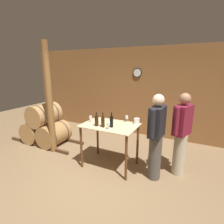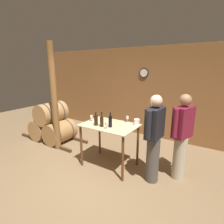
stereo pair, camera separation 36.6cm
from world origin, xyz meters
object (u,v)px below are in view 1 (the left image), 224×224
at_px(wine_bottle_left, 103,122).
at_px(wooden_post, 49,100).
at_px(wine_bottle_center, 111,121).
at_px(wine_glass_near_right, 127,117).
at_px(wine_bottle_far_left, 97,120).
at_px(ice_bucket, 137,121).
at_px(wine_glass_near_center, 108,124).
at_px(person_host, 156,136).
at_px(wine_glass_near_left, 91,118).
at_px(person_visitor_with_scarf, 181,133).

bearing_deg(wine_bottle_left, wooden_post, 174.55).
distance_m(wooden_post, wine_bottle_center, 1.74).
bearing_deg(wine_glass_near_right, wine_bottle_far_left, -131.13).
height_order(wine_bottle_left, ice_bucket, wine_bottle_left).
height_order(wine_bottle_left, wine_glass_near_center, wine_bottle_left).
xyz_separation_m(wine_bottle_far_left, person_host, (1.18, 0.17, -0.18)).
height_order(wine_glass_near_left, person_visitor_with_scarf, person_visitor_with_scarf).
relative_size(wine_glass_near_left, person_host, 0.08).
relative_size(wine_bottle_center, ice_bucket, 2.49).
distance_m(wine_bottle_far_left, wine_bottle_left, 0.15).
distance_m(wine_bottle_left, person_host, 1.06).
relative_size(ice_bucket, person_host, 0.07).
bearing_deg(person_visitor_with_scarf, wine_bottle_left, -159.19).
xyz_separation_m(wine_bottle_center, person_host, (0.87, 0.10, -0.19)).
distance_m(wine_bottle_center, wine_glass_near_right, 0.47).
height_order(wooden_post, wine_bottle_left, wooden_post).
bearing_deg(person_host, person_visitor_with_scarf, 42.08).
xyz_separation_m(wine_bottle_far_left, wine_glass_near_right, (0.45, 0.52, -0.01)).
height_order(wine_glass_near_left, person_host, person_host).
bearing_deg(wine_bottle_far_left, wine_glass_near_left, 146.07).
bearing_deg(wooden_post, wine_glass_near_right, 11.34).
bearing_deg(wine_bottle_center, wine_bottle_far_left, -166.49).
bearing_deg(person_host, wine_bottle_left, -170.10).
bearing_deg(wine_glass_near_right, wine_glass_near_left, -154.62).
bearing_deg(person_visitor_with_scarf, wine_glass_near_right, -178.98).
relative_size(wine_bottle_left, wine_glass_near_center, 2.16).
relative_size(wine_bottle_center, wine_glass_near_right, 2.11).
height_order(wine_glass_near_center, ice_bucket, wine_glass_near_center).
bearing_deg(ice_bucket, wooden_post, -170.60).
distance_m(wine_bottle_left, wine_glass_near_left, 0.45).
xyz_separation_m(wine_glass_near_center, person_visitor_with_scarf, (1.28, 0.60, -0.17)).
xyz_separation_m(wine_glass_near_left, ice_bucket, (0.95, 0.31, -0.03)).
relative_size(wooden_post, wine_glass_near_left, 20.37).
xyz_separation_m(wine_bottle_far_left, ice_bucket, (0.69, 0.49, -0.05)).
relative_size(ice_bucket, person_visitor_with_scarf, 0.07).
bearing_deg(wine_bottle_far_left, wine_bottle_center, 13.51).
relative_size(wine_bottle_center, person_visitor_with_scarf, 0.18).
xyz_separation_m(ice_bucket, person_visitor_with_scarf, (0.89, 0.05, -0.13)).
relative_size(wine_bottle_left, person_visitor_with_scarf, 0.18).
bearing_deg(wine_bottle_left, wine_bottle_far_left, 177.75).
height_order(wine_bottle_center, person_visitor_with_scarf, person_visitor_with_scarf).
distance_m(wine_bottle_left, wine_glass_near_right, 0.60).
distance_m(wooden_post, wine_bottle_left, 1.60).
bearing_deg(wine_glass_near_center, ice_bucket, 54.80).
xyz_separation_m(wine_glass_near_right, ice_bucket, (0.24, -0.03, -0.04)).
bearing_deg(wine_glass_near_left, ice_bucket, 18.24).
relative_size(wine_bottle_far_left, wine_glass_near_left, 2.17).
bearing_deg(wine_bottle_far_left, person_host, 8.38).
bearing_deg(wine_bottle_left, person_host, 9.90).
bearing_deg(person_visitor_with_scarf, wine_bottle_far_left, -161.21).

